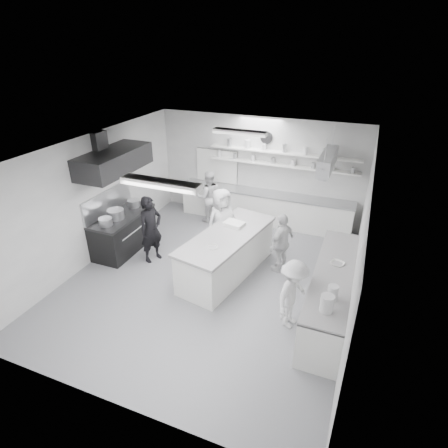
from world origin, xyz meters
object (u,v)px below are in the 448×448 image
at_px(stove, 124,233).
at_px(cook_stove, 151,229).
at_px(cook_back, 209,197).
at_px(back_counter, 264,208).
at_px(prep_island, 227,255).
at_px(right_counter, 331,293).

relative_size(stove, cook_stove, 1.08).
bearing_deg(stove, cook_back, 58.90).
relative_size(stove, back_counter, 0.36).
height_order(cook_stove, cook_back, cook_stove).
bearing_deg(prep_island, back_counter, 100.16).
xyz_separation_m(prep_island, cook_back, (-1.49, 2.34, 0.29)).
xyz_separation_m(right_counter, prep_island, (-2.39, 0.53, 0.02)).
xyz_separation_m(prep_island, cook_stove, (-1.90, -0.12, 0.34)).
xyz_separation_m(stove, prep_island, (2.86, -0.07, 0.04)).
relative_size(back_counter, cook_back, 3.21).
relative_size(stove, prep_island, 0.68).
height_order(stove, cook_stove, cook_stove).
relative_size(stove, cook_back, 1.16).
bearing_deg(cook_stove, prep_island, -64.25).
xyz_separation_m(back_counter, cook_back, (-1.53, -0.53, 0.32)).
height_order(stove, prep_island, prep_island).
relative_size(back_counter, prep_island, 1.89).
height_order(prep_island, cook_stove, cook_stove).
height_order(right_counter, cook_back, cook_back).
bearing_deg(stove, back_counter, 43.99).
height_order(back_counter, cook_stove, cook_stove).
bearing_deg(cook_back, cook_stove, 48.35).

